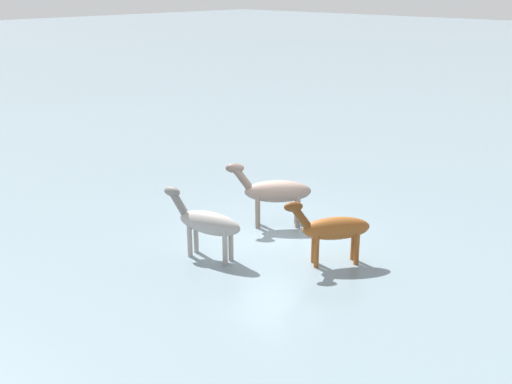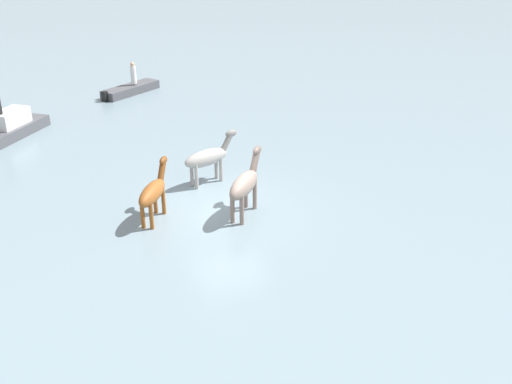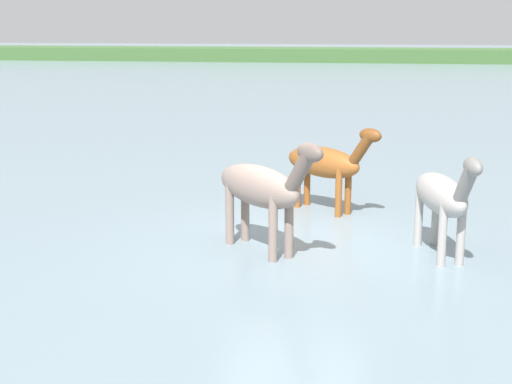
{
  "view_description": "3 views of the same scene",
  "coord_description": "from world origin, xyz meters",
  "views": [
    {
      "loc": [
        12.28,
        10.91,
        7.09
      ],
      "look_at": [
        -0.23,
        -0.94,
        1.04
      ],
      "focal_mm": 42.26,
      "sensor_mm": 36.0,
      "label": 1
    },
    {
      "loc": [
        -16.45,
        6.55,
        9.0
      ],
      "look_at": [
        -0.42,
        -0.88,
        0.7
      ],
      "focal_mm": 40.87,
      "sensor_mm": 36.0,
      "label": 2
    },
    {
      "loc": [
        1.11,
        -12.11,
        3.79
      ],
      "look_at": [
        -0.65,
        -0.1,
        0.95
      ],
      "focal_mm": 51.75,
      "sensor_mm": 36.0,
      "label": 3
    }
  ],
  "objects": [
    {
      "name": "distant_shoreline",
      "position": [
        0.0,
        58.17,
        0.0
      ],
      "size": [
        193.27,
        6.0,
        2.4
      ],
      "primitive_type": "cube",
      "color": "#3B5E2F",
      "rests_on": "ground_plane"
    },
    {
      "name": "ground_plane",
      "position": [
        0.0,
        0.0,
        0.0
      ],
      "size": [
        214.74,
        214.74,
        0.0
      ],
      "primitive_type": "plane",
      "color": "gray"
    },
    {
      "name": "horse_dun_straggler",
      "position": [
        2.42,
        -0.24,
        1.02
      ],
      "size": [
        1.01,
        2.38,
        1.85
      ],
      "rotation": [
        0.0,
        0.0,
        4.98
      ],
      "color": "#9E9993",
      "rests_on": "ground_plane"
    },
    {
      "name": "horse_dark_mare",
      "position": [
        0.4,
        2.42,
        0.99
      ],
      "size": [
        2.06,
        1.7,
        1.81
      ],
      "rotation": [
        0.0,
        0.0,
        5.63
      ],
      "color": "brown",
      "rests_on": "ground_plane"
    },
    {
      "name": "horse_pinto_flank",
      "position": [
        -0.5,
        -0.43,
        1.11
      ],
      "size": [
        2.11,
        2.11,
        2.01
      ],
      "rotation": [
        0.0,
        0.0,
        5.5
      ],
      "color": "gray",
      "rests_on": "ground_plane"
    }
  ]
}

